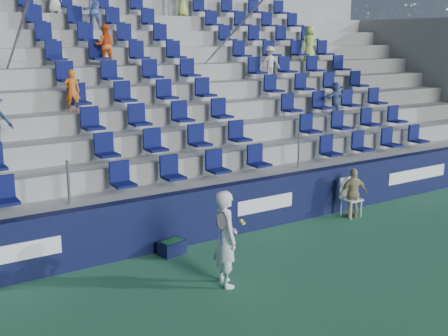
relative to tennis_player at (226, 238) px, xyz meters
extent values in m
plane|color=#2F6D48|center=(1.00, -0.88, -0.91)|extent=(70.00, 70.00, 0.00)
cube|color=#0E1235|center=(1.00, 2.27, -0.31)|extent=(24.00, 0.30, 1.20)
cube|color=white|center=(2.50, 2.11, -0.29)|extent=(1.60, 0.02, 0.34)
cube|color=white|center=(8.00, 2.11, -0.29)|extent=(2.40, 0.02, 0.34)
cube|color=#9E9E99|center=(1.00, 2.85, -0.31)|extent=(24.00, 0.85, 1.20)
cube|color=#9E9E99|center=(1.00, 3.70, -0.06)|extent=(24.00, 0.85, 1.70)
cube|color=#9E9E99|center=(1.00, 4.55, 0.19)|extent=(24.00, 0.85, 2.20)
cube|color=#9E9E99|center=(1.00, 5.40, 0.44)|extent=(24.00, 0.85, 2.70)
cube|color=#9E9E99|center=(1.00, 6.25, 0.69)|extent=(24.00, 0.85, 3.20)
cube|color=#9E9E99|center=(1.00, 7.10, 0.94)|extent=(24.00, 0.85, 3.70)
cube|color=#9E9E99|center=(1.00, 7.95, 1.19)|extent=(24.00, 0.85, 4.20)
cube|color=#9E9E99|center=(1.00, 8.80, 1.44)|extent=(24.00, 0.85, 4.70)
cube|color=#9E9E99|center=(1.00, 9.65, 1.69)|extent=(24.00, 0.85, 5.20)
cube|color=#9E9E99|center=(1.00, 10.32, 2.19)|extent=(24.00, 0.50, 6.20)
cube|color=#9E9E99|center=(12.85, 6.25, 1.69)|extent=(0.30, 7.65, 5.20)
cube|color=#0B1046|center=(1.00, 2.85, 0.64)|extent=(16.05, 0.50, 0.70)
cube|color=#0B1046|center=(1.00, 3.70, 1.14)|extent=(16.05, 0.50, 0.70)
cube|color=#0B1046|center=(1.00, 4.55, 1.64)|extent=(16.05, 0.50, 0.70)
cube|color=#0B1046|center=(1.00, 5.40, 2.14)|extent=(16.05, 0.50, 0.70)
cube|color=#0B1046|center=(1.00, 6.25, 2.64)|extent=(16.05, 0.50, 0.70)
cube|color=#0B1046|center=(1.00, 7.10, 3.14)|extent=(16.05, 0.50, 0.70)
cube|color=#0B1046|center=(1.00, 7.95, 3.64)|extent=(16.05, 0.50, 0.70)
cube|color=#0B1046|center=(1.00, 8.80, 4.14)|extent=(16.05, 0.50, 0.70)
cube|color=#0B1046|center=(1.00, 9.65, 4.64)|extent=(16.05, 0.50, 0.70)
cylinder|color=gray|center=(-2.00, 6.25, 3.44)|extent=(0.06, 7.68, 4.55)
cylinder|color=gray|center=(4.00, 6.25, 3.44)|extent=(0.06, 7.68, 4.55)
imported|color=#9FB649|center=(4.45, 9.60, 4.85)|extent=(0.61, 0.46, 1.12)
imported|color=#455A98|center=(6.93, 4.50, 1.78)|extent=(0.94, 0.44, 0.97)
imported|color=#9CC850|center=(8.04, 7.05, 3.38)|extent=(0.66, 0.52, 1.18)
imported|color=#CF6018|center=(-0.97, 5.35, 2.31)|extent=(0.43, 0.34, 1.04)
imported|color=#455799|center=(0.89, 8.75, 4.38)|extent=(0.62, 0.51, 1.17)
imported|color=#E4541A|center=(0.58, 7.05, 3.37)|extent=(0.67, 0.59, 1.14)
imported|color=silver|center=(5.68, 6.20, 2.81)|extent=(0.76, 0.59, 1.03)
imported|color=white|center=(0.00, 0.00, 0.00)|extent=(0.58, 0.74, 1.81)
cylinder|color=navy|center=(-0.25, -0.25, 0.14)|extent=(0.03, 0.03, 0.28)
torus|color=black|center=(-0.25, -0.25, 0.44)|extent=(0.30, 0.17, 0.28)
plane|color=#262626|center=(-0.25, -0.25, 0.44)|extent=(0.30, 0.16, 0.29)
sphere|color=#CFE535|center=(0.25, -0.20, 0.30)|extent=(0.07, 0.07, 0.07)
sphere|color=#CFE535|center=(0.25, -0.14, 0.33)|extent=(0.07, 0.07, 0.07)
cube|color=white|center=(4.92, 1.67, -0.45)|extent=(0.45, 0.45, 0.04)
cube|color=white|center=(4.92, 1.88, -0.18)|extent=(0.44, 0.06, 0.54)
cylinder|color=white|center=(4.74, 1.49, -0.69)|extent=(0.03, 0.03, 0.44)
cylinder|color=white|center=(5.09, 1.49, -0.69)|extent=(0.03, 0.03, 0.44)
cylinder|color=white|center=(4.74, 1.85, -0.69)|extent=(0.03, 0.03, 0.44)
cylinder|color=white|center=(5.09, 1.85, -0.69)|extent=(0.03, 0.03, 0.44)
imported|color=tan|center=(4.92, 1.62, -0.26)|extent=(0.81, 0.52, 1.28)
cube|color=#0F1338|center=(-0.14, 1.87, -0.76)|extent=(0.60, 0.45, 0.30)
cube|color=#1E662D|center=(-0.14, 1.87, -0.69)|extent=(0.49, 0.34, 0.18)
camera|label=1|loc=(-5.27, -8.11, 3.56)|focal=45.00mm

